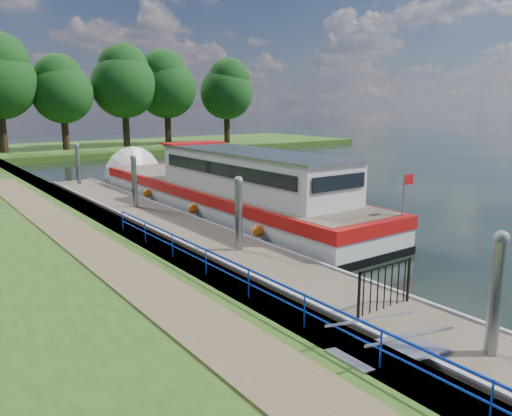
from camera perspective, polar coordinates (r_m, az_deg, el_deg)
ground at (r=11.80m, az=22.78°, el=-15.88°), size 160.00×160.00×0.00m
bank_edge at (r=21.81m, az=-17.25°, el=-1.77°), size 1.10×90.00×0.78m
far_bank at (r=61.19m, az=-15.63°, el=6.67°), size 60.00×18.00×0.60m
footpath at (r=14.73m, az=-15.28°, el=-6.43°), size 1.60×40.00×0.05m
blue_fence at (r=11.15m, az=2.13°, el=-9.18°), size 0.04×18.04×0.72m
pontoon at (r=21.01m, az=-8.84°, el=-2.45°), size 2.50×30.00×0.56m
mooring_piles at (r=20.77m, az=-8.94°, el=0.48°), size 0.30×27.30×3.55m
gangway at (r=10.39m, az=15.07°, el=-15.38°), size 2.58×1.00×0.92m
gate_panel at (r=12.50m, az=14.54°, el=-8.01°), size 1.85×0.05×1.15m
barge at (r=24.96m, az=-4.55°, el=2.03°), size 4.36×21.15×4.78m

